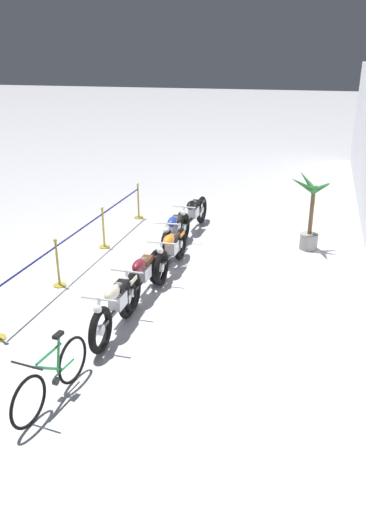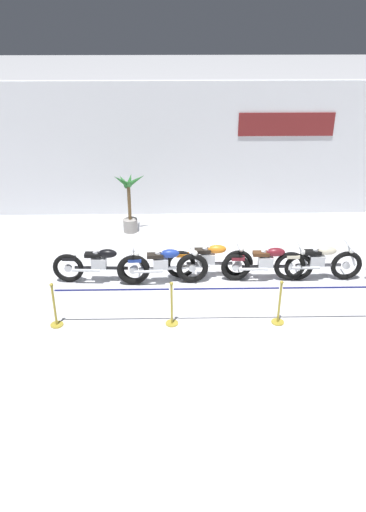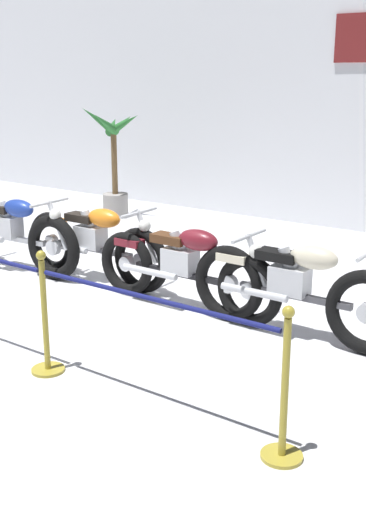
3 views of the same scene
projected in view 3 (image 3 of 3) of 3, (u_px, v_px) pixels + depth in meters
ground_plane at (56, 298)px, 7.15m from camera, size 120.00×120.00×0.00m
back_wall at (277, 93)px, 10.59m from camera, size 28.00×0.29×4.20m
motorcycle_blue_1 at (11, 233)px, 8.07m from camera, size 2.26×0.62×0.98m
motorcycle_orange_2 at (94, 243)px, 7.64m from camera, size 2.21×0.62×0.96m
motorcycle_maroon_3 at (184, 267)px, 6.71m from camera, size 2.31×0.62×0.94m
motorcycle_cream_4 at (295, 288)px, 5.99m from camera, size 2.21×0.62×0.97m
potted_palm_left_of_row at (114, 166)px, 11.02m from camera, size 0.97×1.01×1.96m
stanchion_mid_right at (46, 332)px, 5.31m from camera, size 0.28×0.28×1.05m
stanchion_far_right at (284, 409)px, 4.09m from camera, size 0.28×0.28×1.05m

